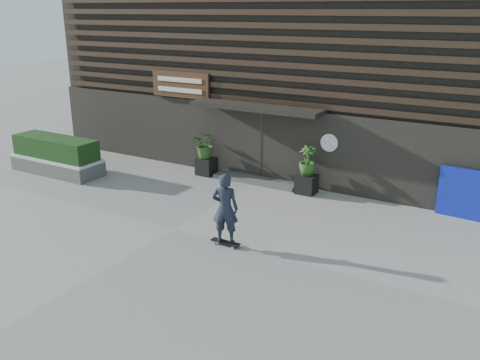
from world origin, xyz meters
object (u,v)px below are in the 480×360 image
Objects in this scene: blue_tarp at (467,194)px; skateboarder at (225,209)px; raised_bed at (58,166)px; planter_pot_left at (206,166)px; planter_pot_right at (307,184)px.

blue_tarp is 6.82m from skateboarder.
raised_bed is at bearing 166.26° from skateboarder.
skateboarder is (3.58, -4.51, 0.67)m from planter_pot_left.
raised_bed is 8.55m from skateboarder.
planter_pot_right is 4.64m from blue_tarp.
blue_tarp reaches higher than raised_bed.
planter_pot_right is (3.80, 0.00, 0.00)m from planter_pot_left.
raised_bed is (-8.49, -2.49, -0.05)m from planter_pot_right.
blue_tarp is at bearing 2.04° from planter_pot_left.
planter_pot_right is 0.40× the size of blue_tarp.
raised_bed is 13.40m from blue_tarp.
blue_tarp is (4.61, 0.30, 0.41)m from planter_pot_right.
planter_pot_left is 3.80m from planter_pot_right.
blue_tarp reaches higher than planter_pot_left.
raised_bed is at bearing -163.94° from blue_tarp.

